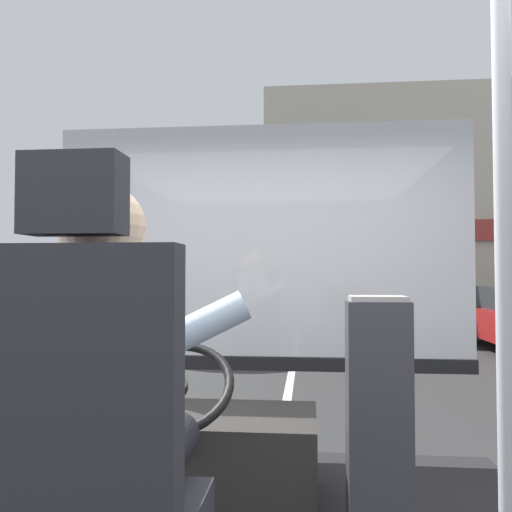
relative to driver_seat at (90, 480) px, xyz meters
The scene contains 9 objects.
ground 9.22m from the driver_seat, 88.57° to the left, with size 18.00×44.00×0.06m.
driver_seat is the anchor object (origin of this frame).
bus_driver 0.23m from the driver_seat, 90.00° to the left, with size 0.71×0.58×0.82m.
steering_console 1.24m from the driver_seat, 90.00° to the left, with size 1.10×0.97×0.77m.
handrail_pole 1.14m from the driver_seat, ahead, with size 0.04×0.04×2.20m.
fare_box 1.19m from the driver_seat, 48.71° to the left, with size 0.24×0.20×0.96m.
windshield_panel 2.04m from the driver_seat, 83.35° to the left, with size 2.50×0.08×1.48m.
street_tree 11.75m from the driver_seat, 107.78° to the left, with size 2.75×2.75×4.92m.
shop_building 18.08m from the driver_seat, 70.38° to the left, with size 13.62×4.98×7.29m.
Camera 1 is at (0.29, -1.57, 1.66)m, focal length 37.32 mm.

